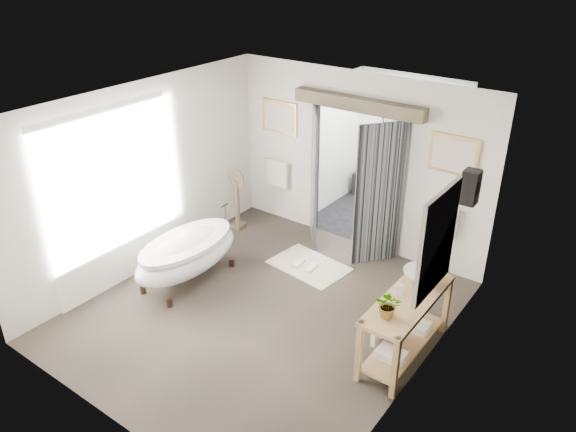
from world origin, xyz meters
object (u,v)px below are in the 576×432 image
(vanity, at_px, (404,321))
(rug, at_px, (309,266))
(basin, at_px, (422,276))
(clawfoot_tub, at_px, (187,254))

(vanity, xyz_separation_m, rug, (-2.10, 1.04, -0.50))
(rug, height_order, basin, basin)
(basin, bearing_deg, rug, 162.82)
(clawfoot_tub, height_order, basin, basin)
(rug, xyz_separation_m, basin, (2.10, -0.62, 0.93))
(clawfoot_tub, xyz_separation_m, vanity, (3.37, 0.34, 0.05))
(clawfoot_tub, distance_m, vanity, 3.39)
(vanity, relative_size, basin, 3.34)
(clawfoot_tub, bearing_deg, rug, 47.48)
(vanity, xyz_separation_m, basin, (0.00, 0.42, 0.43))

